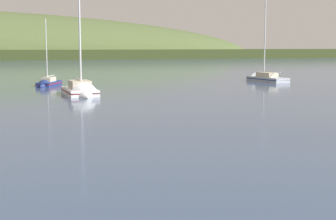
# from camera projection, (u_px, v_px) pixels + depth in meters

# --- Properties ---
(sailboat_near_mooring) EXTENTS (3.06, 9.10, 14.83)m
(sailboat_near_mooring) POSITION_uv_depth(u_px,v_px,m) (263.00, 80.00, 81.37)
(sailboat_near_mooring) COLOR #ADB2BC
(sailboat_near_mooring) RESTS_ON ground
(sailboat_midwater_white) EXTENTS (5.02, 6.55, 10.60)m
(sailboat_midwater_white) POSITION_uv_depth(u_px,v_px,m) (48.00, 84.00, 70.77)
(sailboat_midwater_white) COLOR navy
(sailboat_midwater_white) RESTS_ON ground
(sailboat_far_left) EXTENTS (3.91, 8.99, 13.37)m
(sailboat_far_left) POSITION_uv_depth(u_px,v_px,m) (81.00, 93.00, 57.08)
(sailboat_far_left) COLOR white
(sailboat_far_left) RESTS_ON ground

